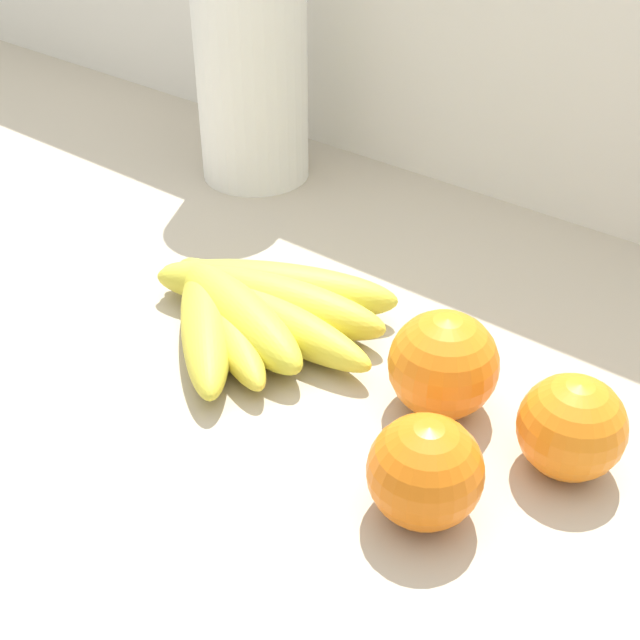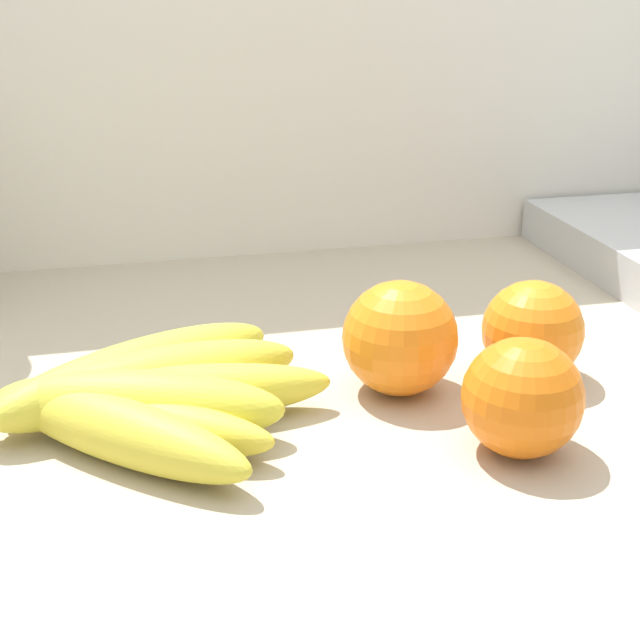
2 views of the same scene
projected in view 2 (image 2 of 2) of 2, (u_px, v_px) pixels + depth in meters
wall_back at (243, 427)px, 0.96m from camera, size 2.37×0.06×1.30m
banana_bunch at (140, 398)px, 0.53m from camera, size 0.22×0.21×0.04m
orange_right at (400, 338)px, 0.57m from camera, size 0.08×0.08×0.08m
orange_back_left at (522, 398)px, 0.50m from camera, size 0.07×0.07×0.07m
orange_center at (533, 330)px, 0.59m from camera, size 0.07×0.07×0.07m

